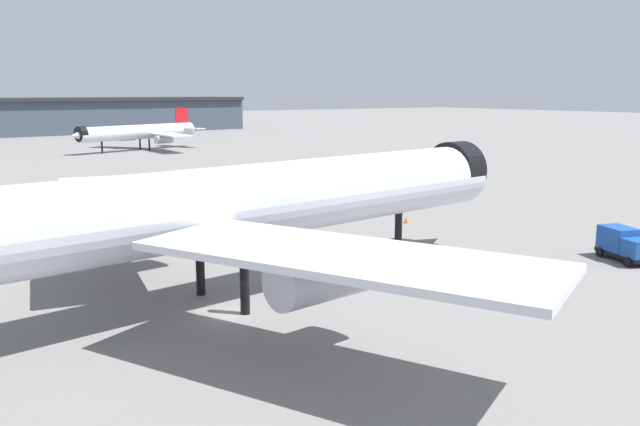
{
  "coord_description": "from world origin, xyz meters",
  "views": [
    {
      "loc": [
        -18.94,
        -40.16,
        15.4
      ],
      "look_at": [
        10.05,
        3.85,
        5.63
      ],
      "focal_mm": 36.83,
      "sensor_mm": 36.0,
      "label": 1
    }
  ],
  "objects_px": {
    "airliner_near_gate": "(245,204)",
    "traffic_cone_near_nose": "(51,226)",
    "service_truck_front": "(624,244)",
    "traffic_cone_wingtip": "(406,220)",
    "airliner_far_taxiway": "(139,132)"
  },
  "relations": [
    {
      "from": "airliner_near_gate",
      "to": "traffic_cone_wingtip",
      "type": "relative_size",
      "value": 80.25
    },
    {
      "from": "service_truck_front",
      "to": "traffic_cone_wingtip",
      "type": "relative_size",
      "value": 8.09
    },
    {
      "from": "service_truck_front",
      "to": "traffic_cone_near_nose",
      "type": "xyz_separation_m",
      "value": [
        -41.28,
        44.17,
        -1.26
      ]
    },
    {
      "from": "service_truck_front",
      "to": "traffic_cone_near_nose",
      "type": "distance_m",
      "value": 60.47
    },
    {
      "from": "airliner_near_gate",
      "to": "service_truck_front",
      "type": "distance_m",
      "value": 35.87
    },
    {
      "from": "airliner_near_gate",
      "to": "traffic_cone_wingtip",
      "type": "bearing_deg",
      "value": 19.76
    },
    {
      "from": "airliner_near_gate",
      "to": "airliner_far_taxiway",
      "type": "bearing_deg",
      "value": 67.08
    },
    {
      "from": "airliner_near_gate",
      "to": "traffic_cone_near_nose",
      "type": "relative_size",
      "value": 88.17
    },
    {
      "from": "airliner_near_gate",
      "to": "service_truck_front",
      "type": "xyz_separation_m",
      "value": [
        34.2,
        -9.25,
        -5.61
      ]
    },
    {
      "from": "airliner_far_taxiway",
      "to": "service_truck_front",
      "type": "xyz_separation_m",
      "value": [
        -0.25,
        -138.71,
        -3.23
      ]
    },
    {
      "from": "airliner_near_gate",
      "to": "traffic_cone_wingtip",
      "type": "xyz_separation_m",
      "value": [
        29.0,
        15.28,
        -6.83
      ]
    },
    {
      "from": "airliner_far_taxiway",
      "to": "service_truck_front",
      "type": "distance_m",
      "value": 138.75
    },
    {
      "from": "airliner_near_gate",
      "to": "airliner_far_taxiway",
      "type": "height_order",
      "value": "airliner_near_gate"
    },
    {
      "from": "airliner_near_gate",
      "to": "traffic_cone_wingtip",
      "type": "height_order",
      "value": "airliner_near_gate"
    },
    {
      "from": "traffic_cone_wingtip",
      "to": "service_truck_front",
      "type": "bearing_deg",
      "value": -78.02
    }
  ]
}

